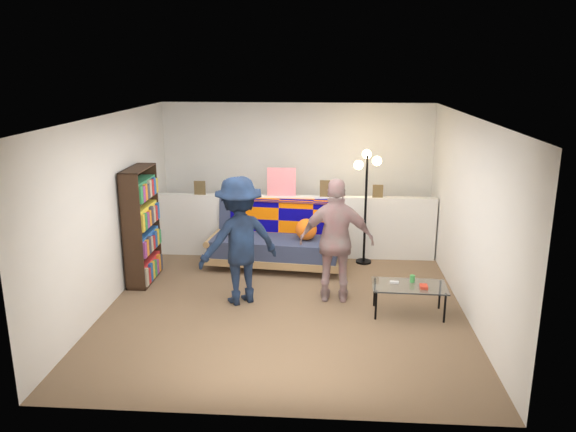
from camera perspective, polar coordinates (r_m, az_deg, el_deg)
The scene contains 10 objects.
ground at distance 7.44m, azimuth -0.22°, elevation -8.64°, with size 5.00×5.00×0.00m, color brown.
room_shell at distance 7.40m, azimuth 0.04°, elevation 4.79°, with size 4.60×5.05×2.45m.
half_wall_ledge at distance 8.96m, azimuth 0.63°, elevation -1.05°, with size 4.45×0.15×1.00m, color silver.
ledge_decor at distance 8.79m, azimuth -0.84°, elevation 3.18°, with size 2.97×0.02×0.45m.
futon_sofa at distance 8.60m, azimuth -1.07°, elevation -2.41°, with size 2.10×1.16×0.87m.
bookshelf at distance 8.15m, azimuth -14.65°, elevation -1.29°, with size 0.27×0.82×1.64m.
coffee_table at distance 7.11m, azimuth 12.26°, elevation -7.08°, with size 0.92×0.53×0.47m.
floor_lamp at distance 8.59m, azimuth 7.97°, elevation 3.22°, with size 0.41×0.33×1.76m.
person_left at distance 7.18m, azimuth -4.98°, elevation -2.52°, with size 1.07×0.62×1.66m, color black.
person_right at distance 7.23m, azimuth 4.96°, elevation -2.54°, with size 0.95×0.40×1.62m, color #CC8485.
Camera 1 is at (0.51, -6.79, 3.01)m, focal length 35.00 mm.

